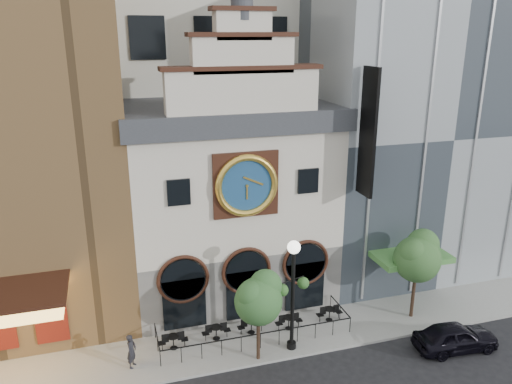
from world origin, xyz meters
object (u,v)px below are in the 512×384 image
Objects in this scene: lamppost at (293,284)px; bistro_1 at (216,331)px; pedestrian at (132,351)px; bistro_2 at (251,325)px; tree_right at (418,255)px; bistro_3 at (289,322)px; bistro_4 at (329,313)px; bistro_0 at (173,341)px; tree_left at (259,297)px; car_right at (456,337)px.

bistro_1 is at bearing 134.95° from lamppost.
pedestrian is 8.82m from lamppost.
lamppost is (8.28, -0.85, 2.94)m from pedestrian.
tree_right is at bearing -6.18° from bistro_2.
bistro_4 is (2.60, 0.15, 0.00)m from bistro_3.
tree_left is at bearing -26.85° from bistro_0.
bistro_1 is 0.33× the size of tree_left.
bistro_4 is at bearing -58.47° from pedestrian.
bistro_2 is at bearing 0.19° from bistro_1.
tree_left is (1.76, -2.29, 3.09)m from bistro_1.
pedestrian is (-16.74, 3.30, 0.29)m from car_right.
tree_right is (9.68, -1.05, 3.49)m from bistro_2.
bistro_2 is 0.35× the size of car_right.
lamppost reaches higher than tree_left.
bistro_0 is 7.18m from lamppost.
bistro_1 is 0.86× the size of pedestrian.
lamppost reaches higher than bistro_2.
tree_right is (7.52, -0.82, 3.49)m from bistro_3.
bistro_2 is 1.00× the size of bistro_4.
tree_left reaches higher than car_right.
bistro_2 is 4.26m from lamppost.
car_right is at bearing -27.72° from bistro_3.
pedestrian reaches higher than bistro_0.
tree_right is at bearing 7.18° from tree_left.
lamppost is at bearing -173.45° from tree_right.
bistro_1 is at bearing -50.05° from pedestrian.
bistro_4 is at bearing 55.24° from car_right.
car_right reaches higher than bistro_4.
pedestrian reaches higher than bistro_3.
bistro_0 is 4.41m from bistro_2.
bistro_1 is 1.00× the size of bistro_4.
bistro_0 and bistro_4 have the same top height.
bistro_2 is 4.76m from bistro_4.
car_right is 4.76m from tree_right.
bistro_0 is 0.33× the size of tree_left.
bistro_0 is 2.40m from bistro_1.
bistro_4 is at bearing 14.45° from lamppost.
bistro_4 is (9.16, 0.12, 0.00)m from bistro_0.
tree_right is at bearing -6.20° from bistro_3.
lamppost is (-8.46, 2.45, 3.24)m from car_right.
bistro_2 is at bearing 70.61° from car_right.
tree_right is (4.92, -0.97, 3.49)m from bistro_4.
pedestrian is (-4.59, -1.12, 0.45)m from bistro_1.
bistro_1 is at bearing 4.70° from bistro_0.
tree_left is at bearing -139.45° from bistro_3.
tree_left is at bearing -96.44° from bistro_2.
bistro_3 is at bearing -3.08° from bistro_1.
pedestrian is 0.29× the size of lamppost.
bistro_1 is at bearing -179.81° from bistro_2.
lamppost is at bearing 9.77° from tree_left.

